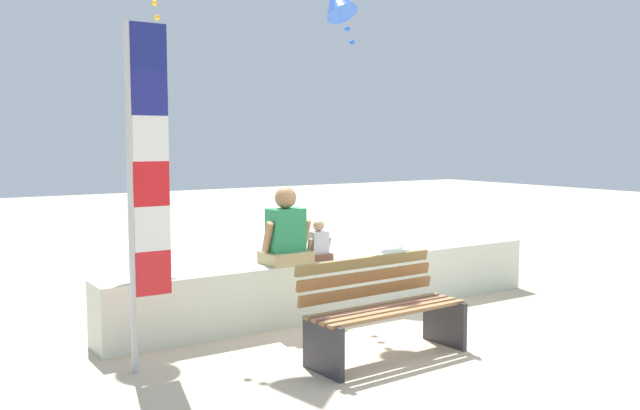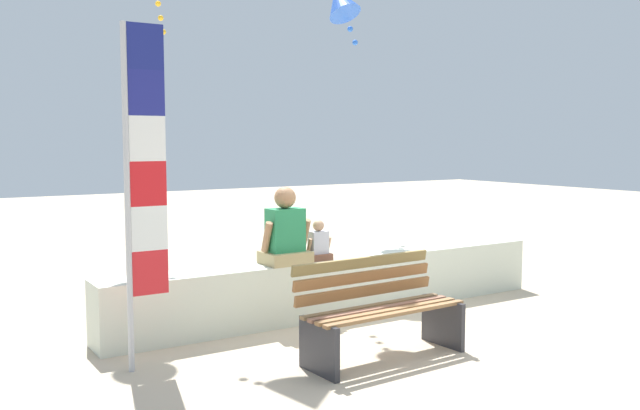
# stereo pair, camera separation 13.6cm
# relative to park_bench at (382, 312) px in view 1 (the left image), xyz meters

# --- Properties ---
(ground_plane) EXTENTS (40.00, 40.00, 0.00)m
(ground_plane) POSITION_rel_park_bench_xyz_m (0.59, 0.45, -0.41)
(ground_plane) COLOR #C2AE92
(seawall_ledge) EXTENTS (5.48, 0.48, 0.64)m
(seawall_ledge) POSITION_rel_park_bench_xyz_m (0.59, 1.51, -0.09)
(seawall_ledge) COLOR silver
(seawall_ledge) RESTS_ON ground
(park_bench) EXTENTS (1.58, 0.67, 0.88)m
(park_bench) POSITION_rel_park_bench_xyz_m (0.00, 0.00, 0.00)
(park_bench) COLOR olive
(park_bench) RESTS_ON ground
(person_adult) EXTENTS (0.54, 0.39, 0.82)m
(person_adult) POSITION_rel_park_bench_xyz_m (-0.14, 1.47, 0.55)
(person_adult) COLOR tan
(person_adult) RESTS_ON seawall_ledge
(person_child) EXTENTS (0.29, 0.21, 0.44)m
(person_child) POSITION_rel_park_bench_xyz_m (0.28, 1.47, 0.40)
(person_child) COLOR brown
(person_child) RESTS_ON seawall_ledge
(flag_banner) EXTENTS (0.36, 0.05, 2.92)m
(flag_banner) POSITION_rel_park_bench_xyz_m (-1.91, 0.80, 1.24)
(flag_banner) COLOR #B7B7BC
(flag_banner) RESTS_ON ground
(kite_blue) EXTENTS (0.61, 0.68, 0.88)m
(kite_blue) POSITION_rel_park_bench_xyz_m (1.79, 3.30, 3.47)
(kite_blue) COLOR blue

